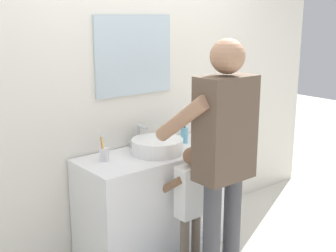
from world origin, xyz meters
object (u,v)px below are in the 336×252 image
at_px(soap_bottle, 184,135).
at_px(adult_parent, 223,144).
at_px(toothbrush_cup, 104,154).
at_px(child_toddler, 190,198).

relative_size(soap_bottle, adult_parent, 0.10).
xyz_separation_m(toothbrush_cup, soap_bottle, (0.76, -0.01, 0.01)).
xyz_separation_m(toothbrush_cup, child_toddler, (0.42, -0.47, -0.30)).
xyz_separation_m(soap_bottle, adult_parent, (-0.30, -0.73, 0.14)).
height_order(toothbrush_cup, adult_parent, adult_parent).
distance_m(child_toddler, adult_parent, 0.53).
bearing_deg(soap_bottle, child_toddler, -126.75).
relative_size(soap_bottle, child_toddler, 0.17).
relative_size(toothbrush_cup, soap_bottle, 1.25).
bearing_deg(adult_parent, child_toddler, 100.62).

